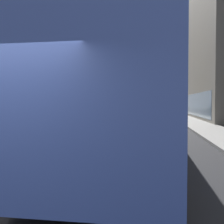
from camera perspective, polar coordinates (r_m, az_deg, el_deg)
ground_plane at (r=37.63m, az=5.49°, el=-0.77°), size 120.00×120.00×0.00m
sidewalk_left at (r=38.37m, az=-3.04°, el=-0.60°), size 2.40×110.00×0.15m
sidewalk_right at (r=37.75m, az=14.16°, el=-0.70°), size 2.40×110.00×0.15m
building_left_far at (r=48.16m, az=-8.96°, el=17.50°), size 9.05×17.57×29.44m
building_right_far at (r=56.92m, az=18.84°, el=11.24°), size 9.16×20.60×22.19m
transit_bus at (r=8.87m, az=3.00°, el=2.06°), size 2.78×11.53×3.05m
car_silver_sedan at (r=32.17m, az=9.95°, el=0.22°), size 1.74×3.94×1.62m
car_red_coupe at (r=20.43m, az=-0.58°, el=-0.70°), size 1.94×4.18×1.62m
car_yellow_taxi at (r=25.22m, az=6.67°, el=-0.21°), size 1.71×4.71×1.62m
car_grey_wagon at (r=45.05m, az=4.49°, el=0.72°), size 1.73×4.12×1.62m
car_black_suv at (r=43.43m, az=7.50°, el=0.67°), size 1.86×3.97×1.62m
car_white_van at (r=37.47m, az=3.64°, el=0.49°), size 1.89×4.26×1.62m
box_truck at (r=29.89m, az=-0.73°, el=1.75°), size 2.30×7.50×3.05m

